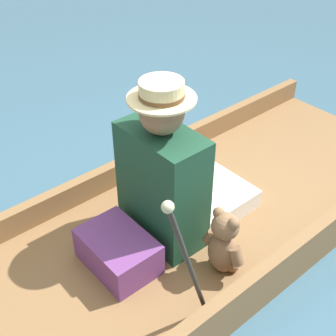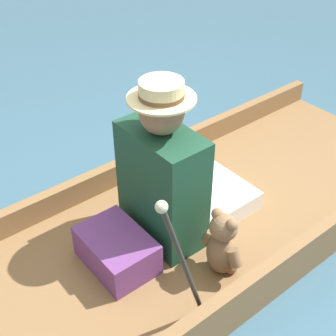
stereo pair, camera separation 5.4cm
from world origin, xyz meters
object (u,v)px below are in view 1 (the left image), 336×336
(wine_glass, at_px, (160,162))
(walking_cane, at_px, (186,256))
(seated_person, at_px, (172,179))
(teddy_bear, at_px, (224,244))

(wine_glass, bearing_deg, walking_cane, -34.77)
(seated_person, bearing_deg, walking_cane, -27.01)
(seated_person, xyz_separation_m, walking_cane, (0.50, -0.37, 0.13))
(teddy_bear, height_order, wine_glass, teddy_bear)
(wine_glass, bearing_deg, teddy_bear, -18.88)
(seated_person, relative_size, walking_cane, 1.14)
(seated_person, distance_m, walking_cane, 0.63)
(walking_cane, bearing_deg, wine_glass, 145.23)
(teddy_bear, xyz_separation_m, walking_cane, (0.13, -0.36, 0.28))
(seated_person, xyz_separation_m, wine_glass, (-0.41, 0.26, -0.24))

